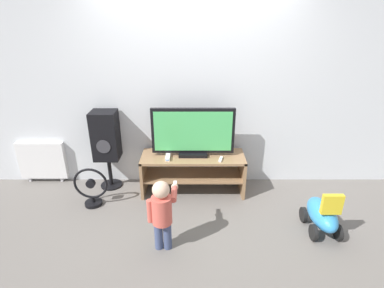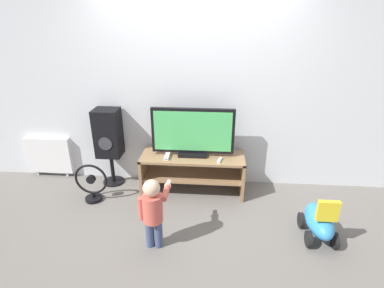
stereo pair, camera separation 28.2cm
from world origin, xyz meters
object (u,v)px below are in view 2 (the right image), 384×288
at_px(television, 193,133).
at_px(game_console, 167,156).
at_px(speaker_tower, 108,135).
at_px(remote_primary, 220,160).
at_px(ride_on_toy, 319,221).
at_px(floor_fan, 92,184).
at_px(radiator, 49,155).
at_px(child, 153,208).

relative_size(television, game_console, 6.16).
xyz_separation_m(television, speaker_tower, (-1.11, 0.10, -0.10)).
bearing_deg(remote_primary, ride_on_toy, -33.39).
xyz_separation_m(speaker_tower, ride_on_toy, (2.47, -0.92, -0.50)).
xyz_separation_m(game_console, floor_fan, (-0.91, -0.24, -0.30)).
bearing_deg(radiator, speaker_tower, -7.26).
bearing_deg(floor_fan, television, 15.83).
bearing_deg(child, television, 74.70).
bearing_deg(game_console, remote_primary, -3.45).
bearing_deg(radiator, ride_on_toy, -16.96).
relative_size(speaker_tower, radiator, 1.66).
height_order(remote_primary, ride_on_toy, ride_on_toy).
bearing_deg(television, game_console, -161.44).
bearing_deg(floor_fan, child, -38.25).
distance_m(television, radiator, 2.12).
bearing_deg(television, speaker_tower, 174.78).
relative_size(game_console, speaker_tower, 0.16).
bearing_deg(ride_on_toy, remote_primary, 146.61).
height_order(game_console, radiator, radiator).
xyz_separation_m(child, speaker_tower, (-0.81, 1.17, 0.26)).
bearing_deg(floor_fan, speaker_tower, 76.18).
bearing_deg(speaker_tower, remote_primary, -9.61).
distance_m(speaker_tower, floor_fan, 0.66).
xyz_separation_m(television, game_console, (-0.31, -0.10, -0.28)).
height_order(television, radiator, television).
bearing_deg(game_console, child, -89.00).
distance_m(game_console, speaker_tower, 0.84).
xyz_separation_m(television, radiator, (-2.05, 0.22, -0.49)).
relative_size(remote_primary, floor_fan, 0.27).
bearing_deg(speaker_tower, radiator, 172.74).
height_order(speaker_tower, ride_on_toy, speaker_tower).
relative_size(game_console, floor_fan, 0.33).
height_order(floor_fan, ride_on_toy, ride_on_toy).
distance_m(remote_primary, child, 1.13).
bearing_deg(radiator, floor_fan, -34.33).
distance_m(remote_primary, ride_on_toy, 1.27).
bearing_deg(remote_primary, game_console, 176.55).
bearing_deg(child, radiator, 143.56).
bearing_deg(ride_on_toy, radiator, 163.04).
distance_m(game_console, child, 0.97).
bearing_deg(speaker_tower, child, -55.28).
bearing_deg(game_console, floor_fan, -165.13).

